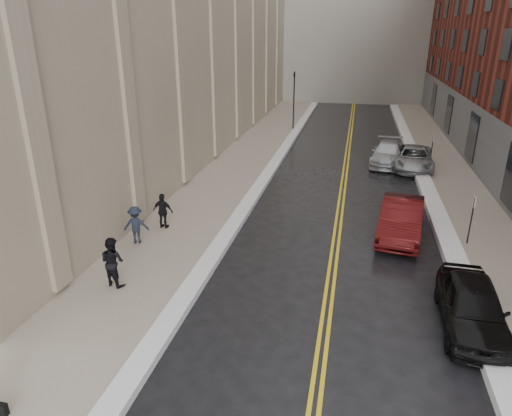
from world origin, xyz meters
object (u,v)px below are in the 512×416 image
at_px(car_black, 472,306).
at_px(car_silver_far, 414,158).
at_px(car_silver_near, 388,153).
at_px(pedestrian_a, 113,262).
at_px(pedestrian_c, 163,211).
at_px(pedestrian_b, 136,225).
at_px(car_maroon, 401,219).

bearing_deg(car_black, car_silver_far, 91.96).
height_order(car_silver_near, pedestrian_a, pedestrian_a).
height_order(car_silver_far, pedestrian_a, pedestrian_a).
bearing_deg(car_silver_near, pedestrian_c, -120.86).
distance_m(pedestrian_a, pedestrian_c, 5.01).
xyz_separation_m(car_silver_near, car_silver_far, (1.60, -0.85, -0.01)).
bearing_deg(pedestrian_c, car_silver_near, -121.60).
bearing_deg(pedestrian_c, car_black, 163.84).
xyz_separation_m(car_black, pedestrian_a, (-11.70, -0.24, 0.29)).
height_order(pedestrian_b, pedestrian_c, pedestrian_c).
bearing_deg(car_silver_far, pedestrian_a, -119.10).
relative_size(pedestrian_a, pedestrian_c, 1.11).
xyz_separation_m(car_black, car_silver_far, (0.00, 17.63, -0.03)).
relative_size(car_black, car_silver_far, 0.85).
height_order(car_black, pedestrian_a, pedestrian_a).
bearing_deg(car_silver_far, car_silver_near, 156.04).
distance_m(pedestrian_a, pedestrian_b, 3.41).
bearing_deg(car_silver_near, car_maroon, -83.75).
bearing_deg(car_silver_far, pedestrian_b, -126.47).
xyz_separation_m(car_maroon, car_silver_far, (1.60, 11.15, -0.09)).
height_order(car_black, pedestrian_c, pedestrian_c).
xyz_separation_m(car_silver_far, pedestrian_b, (-12.47, -14.56, 0.23)).
distance_m(car_maroon, pedestrian_c, 10.53).
relative_size(car_black, pedestrian_c, 2.73).
relative_size(pedestrian_a, pedestrian_b, 1.11).
bearing_deg(car_silver_near, car_black, -78.80).
distance_m(car_black, car_silver_far, 17.63).
bearing_deg(pedestrian_b, car_silver_far, -147.11).
bearing_deg(pedestrian_a, car_silver_far, -106.75).
distance_m(car_maroon, pedestrian_a, 12.14).
bearing_deg(car_silver_near, pedestrian_b, -118.95).
distance_m(car_silver_near, pedestrian_a, 21.28).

